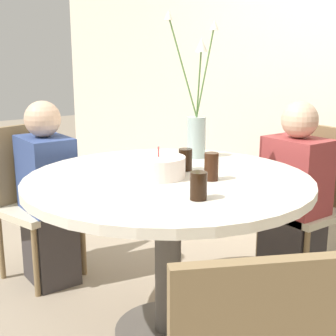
{
  "coord_description": "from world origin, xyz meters",
  "views": [
    {
      "loc": [
        1.61,
        -1.18,
        1.3
      ],
      "look_at": [
        0.0,
        0.0,
        0.82
      ],
      "focal_mm": 50.0,
      "sensor_mm": 36.0,
      "label": 1
    }
  ],
  "objects_px": {
    "birthday_cake": "(159,167)",
    "drink_glass_1": "(198,186)",
    "person_boy": "(48,200)",
    "chair_left_flank": "(31,193)",
    "drink_glass_2": "(185,160)",
    "drink_glass_0": "(211,167)",
    "person_guest": "(295,202)",
    "flower_vase": "(197,120)",
    "side_plate": "(149,161)",
    "chair_near_front": "(313,195)"
  },
  "relations": [
    {
      "from": "flower_vase",
      "to": "drink_glass_2",
      "type": "relative_size",
      "value": 7.25
    },
    {
      "from": "birthday_cake",
      "to": "drink_glass_1",
      "type": "bearing_deg",
      "value": -10.71
    },
    {
      "from": "drink_glass_0",
      "to": "side_plate",
      "type": "bearing_deg",
      "value": -176.63
    },
    {
      "from": "chair_near_front",
      "to": "drink_glass_1",
      "type": "height_order",
      "value": "chair_near_front"
    },
    {
      "from": "chair_near_front",
      "to": "birthday_cake",
      "type": "relative_size",
      "value": 3.81
    },
    {
      "from": "chair_left_flank",
      "to": "birthday_cake",
      "type": "relative_size",
      "value": 3.81
    },
    {
      "from": "chair_left_flank",
      "to": "birthday_cake",
      "type": "distance_m",
      "value": 1.06
    },
    {
      "from": "drink_glass_0",
      "to": "drink_glass_2",
      "type": "bearing_deg",
      "value": 174.6
    },
    {
      "from": "chair_near_front",
      "to": "chair_left_flank",
      "type": "distance_m",
      "value": 1.66
    },
    {
      "from": "person_boy",
      "to": "side_plate",
      "type": "bearing_deg",
      "value": 29.66
    },
    {
      "from": "birthday_cake",
      "to": "side_plate",
      "type": "height_order",
      "value": "birthday_cake"
    },
    {
      "from": "chair_left_flank",
      "to": "drink_glass_2",
      "type": "distance_m",
      "value": 1.09
    },
    {
      "from": "drink_glass_0",
      "to": "chair_left_flank",
      "type": "bearing_deg",
      "value": -161.43
    },
    {
      "from": "chair_near_front",
      "to": "person_boy",
      "type": "distance_m",
      "value": 1.53
    },
    {
      "from": "chair_left_flank",
      "to": "drink_glass_1",
      "type": "xyz_separation_m",
      "value": [
        1.34,
        0.17,
        0.33
      ]
    },
    {
      "from": "drink_glass_2",
      "to": "person_guest",
      "type": "bearing_deg",
      "value": 86.01
    },
    {
      "from": "chair_left_flank",
      "to": "person_guest",
      "type": "bearing_deg",
      "value": -56.32
    },
    {
      "from": "side_plate",
      "to": "person_boy",
      "type": "relative_size",
      "value": 0.16
    },
    {
      "from": "drink_glass_2",
      "to": "person_guest",
      "type": "height_order",
      "value": "person_guest"
    },
    {
      "from": "birthday_cake",
      "to": "drink_glass_1",
      "type": "xyz_separation_m",
      "value": [
        0.35,
        -0.07,
        0.01
      ]
    },
    {
      "from": "drink_glass_1",
      "to": "person_guest",
      "type": "distance_m",
      "value": 1.09
    },
    {
      "from": "drink_glass_0",
      "to": "person_guest",
      "type": "bearing_deg",
      "value": 101.28
    },
    {
      "from": "side_plate",
      "to": "drink_glass_0",
      "type": "relative_size",
      "value": 1.44
    },
    {
      "from": "chair_near_front",
      "to": "drink_glass_2",
      "type": "height_order",
      "value": "chair_near_front"
    },
    {
      "from": "drink_glass_1",
      "to": "person_boy",
      "type": "xyz_separation_m",
      "value": [
        -1.19,
        -0.13,
        -0.33
      ]
    },
    {
      "from": "flower_vase",
      "to": "person_guest",
      "type": "bearing_deg",
      "value": 65.85
    },
    {
      "from": "flower_vase",
      "to": "side_plate",
      "type": "xyz_separation_m",
      "value": [
        -0.05,
        -0.26,
        -0.19
      ]
    },
    {
      "from": "side_plate",
      "to": "person_guest",
      "type": "distance_m",
      "value": 0.89
    },
    {
      "from": "chair_near_front",
      "to": "birthday_cake",
      "type": "distance_m",
      "value": 1.12
    },
    {
      "from": "flower_vase",
      "to": "side_plate",
      "type": "bearing_deg",
      "value": -100.95
    },
    {
      "from": "drink_glass_0",
      "to": "flower_vase",
      "type": "bearing_deg",
      "value": 148.81
    },
    {
      "from": "chair_near_front",
      "to": "drink_glass_2",
      "type": "xyz_separation_m",
      "value": [
        -0.05,
        -0.91,
        0.32
      ]
    },
    {
      "from": "drink_glass_0",
      "to": "drink_glass_2",
      "type": "height_order",
      "value": "drink_glass_0"
    },
    {
      "from": "chair_near_front",
      "to": "chair_left_flank",
      "type": "height_order",
      "value": "same"
    },
    {
      "from": "side_plate",
      "to": "person_boy",
      "type": "height_order",
      "value": "person_boy"
    },
    {
      "from": "drink_glass_1",
      "to": "person_guest",
      "type": "relative_size",
      "value": 0.1
    },
    {
      "from": "chair_near_front",
      "to": "drink_glass_0",
      "type": "relative_size",
      "value": 7.5
    },
    {
      "from": "side_plate",
      "to": "drink_glass_2",
      "type": "height_order",
      "value": "drink_glass_2"
    },
    {
      "from": "chair_left_flank",
      "to": "side_plate",
      "type": "height_order",
      "value": "chair_left_flank"
    },
    {
      "from": "birthday_cake",
      "to": "person_boy",
      "type": "distance_m",
      "value": 0.91
    },
    {
      "from": "chair_near_front",
      "to": "flower_vase",
      "type": "distance_m",
      "value": 0.87
    },
    {
      "from": "drink_glass_2",
      "to": "person_boy",
      "type": "relative_size",
      "value": 0.1
    },
    {
      "from": "drink_glass_2",
      "to": "person_boy",
      "type": "height_order",
      "value": "person_boy"
    },
    {
      "from": "drink_glass_1",
      "to": "person_guest",
      "type": "height_order",
      "value": "person_guest"
    },
    {
      "from": "drink_glass_0",
      "to": "drink_glass_1",
      "type": "relative_size",
      "value": 1.14
    },
    {
      "from": "flower_vase",
      "to": "drink_glass_2",
      "type": "height_order",
      "value": "flower_vase"
    },
    {
      "from": "drink_glass_0",
      "to": "person_guest",
      "type": "height_order",
      "value": "person_guest"
    },
    {
      "from": "birthday_cake",
      "to": "drink_glass_1",
      "type": "height_order",
      "value": "birthday_cake"
    },
    {
      "from": "birthday_cake",
      "to": "side_plate",
      "type": "xyz_separation_m",
      "value": [
        -0.27,
        0.13,
        -0.04
      ]
    },
    {
      "from": "birthday_cake",
      "to": "person_boy",
      "type": "height_order",
      "value": "person_boy"
    }
  ]
}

